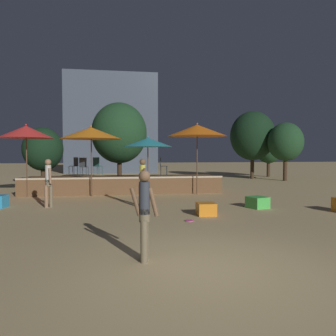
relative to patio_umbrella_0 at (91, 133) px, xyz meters
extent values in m
plane|color=tan|center=(2.62, -9.90, -2.85)|extent=(120.00, 120.00, 0.00)
cube|color=brown|center=(1.45, 1.52, -2.47)|extent=(9.57, 2.54, 0.76)
cube|color=#CCB793|center=(1.45, 0.29, -2.05)|extent=(9.57, 0.12, 0.08)
cylinder|color=brown|center=(0.00, 0.00, -1.56)|extent=(0.05, 0.05, 2.59)
cone|color=orange|center=(0.00, 0.00, 0.00)|extent=(2.75, 2.75, 0.52)
sphere|color=orange|center=(0.00, 0.00, 0.31)|extent=(0.08, 0.08, 0.08)
cylinder|color=brown|center=(-2.83, 0.25, -1.54)|extent=(0.05, 0.05, 2.62)
cone|color=red|center=(-2.83, 0.25, 0.04)|extent=(2.36, 2.36, 0.54)
sphere|color=red|center=(-2.83, 0.25, 0.36)|extent=(0.08, 0.08, 0.08)
cylinder|color=brown|center=(4.87, -0.08, -1.48)|extent=(0.05, 0.05, 2.75)
cone|color=orange|center=(4.87, -0.08, 0.17)|extent=(2.81, 2.81, 0.54)
sphere|color=orange|center=(4.87, -0.08, 0.48)|extent=(0.08, 0.08, 0.08)
cylinder|color=brown|center=(2.56, 0.11, -1.73)|extent=(0.05, 0.05, 2.25)
cone|color=teal|center=(2.56, 0.11, -0.39)|extent=(2.30, 2.30, 0.42)
sphere|color=teal|center=(2.56, 0.11, -0.14)|extent=(0.08, 0.08, 0.08)
cube|color=orange|center=(3.89, -5.15, -2.66)|extent=(0.59, 0.59, 0.39)
cube|color=#4CC651|center=(6.08, -4.12, -2.65)|extent=(0.80, 0.80, 0.40)
cylinder|color=#72664C|center=(1.56, -9.31, -2.47)|extent=(0.13, 0.13, 0.76)
cylinder|color=#72664C|center=(1.60, -9.15, -2.47)|extent=(0.13, 0.13, 0.76)
cylinder|color=#72664C|center=(1.58, -9.23, -2.01)|extent=(0.20, 0.20, 0.24)
cylinder|color=#333842|center=(1.58, -9.23, -1.70)|extent=(0.20, 0.20, 0.59)
cylinder|color=brown|center=(1.74, -9.26, -1.77)|extent=(0.22, 0.12, 0.52)
cylinder|color=brown|center=(1.42, -9.19, -1.77)|extent=(0.23, 0.13, 0.52)
sphere|color=brown|center=(1.58, -9.23, -1.30)|extent=(0.21, 0.21, 0.21)
cylinder|color=#72664C|center=(-1.25, -2.76, -2.45)|extent=(0.13, 0.13, 0.81)
cylinder|color=#997051|center=(-1.40, -2.85, -2.45)|extent=(0.13, 0.13, 0.81)
cylinder|color=#72664C|center=(-1.33, -2.81, -1.96)|extent=(0.21, 0.21, 0.24)
cylinder|color=beige|center=(-1.33, -2.81, -1.63)|extent=(0.21, 0.21, 0.62)
cylinder|color=#997051|center=(-1.42, -2.66, -1.70)|extent=(0.16, 0.19, 0.56)
cylinder|color=#997051|center=(-1.24, -2.95, -1.70)|extent=(0.15, 0.17, 0.56)
sphere|color=#997051|center=(-1.33, -2.81, -1.21)|extent=(0.22, 0.22, 0.22)
cylinder|color=brown|center=(2.12, -3.33, -2.45)|extent=(0.13, 0.13, 0.81)
cylinder|color=brown|center=(1.95, -3.37, -2.45)|extent=(0.13, 0.13, 0.81)
cylinder|color=#2D4C7F|center=(2.03, -3.35, -1.96)|extent=(0.21, 0.21, 0.24)
cylinder|color=#D8D14C|center=(2.03, -3.35, -1.63)|extent=(0.21, 0.21, 0.62)
cylinder|color=brown|center=(2.00, -3.18, -1.70)|extent=(0.10, 0.13, 0.56)
cylinder|color=brown|center=(2.07, -3.52, -1.70)|extent=(0.12, 0.24, 0.56)
sphere|color=brown|center=(2.03, -3.35, -1.20)|extent=(0.22, 0.22, 0.22)
cylinder|color=#1E4C47|center=(0.39, 1.97, -1.79)|extent=(0.02, 0.02, 0.45)
cylinder|color=#1E4C47|center=(0.13, 2.12, -1.79)|extent=(0.02, 0.02, 0.45)
cylinder|color=#1E4C47|center=(0.24, 1.71, -1.79)|extent=(0.02, 0.02, 0.45)
cylinder|color=#1E4C47|center=(-0.02, 1.86, -1.79)|extent=(0.02, 0.02, 0.45)
cylinder|color=#1E4C47|center=(0.19, 1.92, -1.56)|extent=(0.40, 0.40, 0.02)
cube|color=#1E4C47|center=(0.10, 1.77, -1.34)|extent=(0.33, 0.21, 0.45)
cylinder|color=#2D3338|center=(3.64, 1.20, -1.79)|extent=(0.02, 0.02, 0.45)
cylinder|color=#2D3338|center=(3.66, 1.50, -1.79)|extent=(0.02, 0.02, 0.45)
cylinder|color=#2D3338|center=(3.34, 1.23, -1.79)|extent=(0.02, 0.02, 0.45)
cylinder|color=#2D3338|center=(3.36, 1.53, -1.79)|extent=(0.02, 0.02, 0.45)
cylinder|color=#2D3338|center=(3.50, 1.37, -1.56)|extent=(0.40, 0.40, 0.02)
cube|color=#2D3338|center=(3.33, 1.38, -1.34)|extent=(0.06, 0.36, 0.45)
cylinder|color=#2D3338|center=(-0.23, 1.18, -1.79)|extent=(0.02, 0.02, 0.45)
cylinder|color=#2D3338|center=(-0.52, 1.26, -1.79)|extent=(0.02, 0.02, 0.45)
cylinder|color=#2D3338|center=(-0.31, 0.90, -1.79)|extent=(0.02, 0.02, 0.45)
cylinder|color=#2D3338|center=(-0.60, 0.97, -1.79)|extent=(0.02, 0.02, 0.45)
cylinder|color=#2D3338|center=(-0.42, 1.08, -1.56)|extent=(0.40, 0.40, 0.02)
cube|color=#2D3338|center=(-0.46, 0.92, -1.34)|extent=(0.36, 0.12, 0.45)
cylinder|color=#2D3338|center=(-1.28, 2.21, -1.79)|extent=(0.02, 0.02, 0.45)
cylinder|color=#2D3338|center=(-1.08, 1.98, -1.79)|extent=(0.02, 0.02, 0.45)
cylinder|color=#2D3338|center=(-1.06, 2.41, -1.79)|extent=(0.02, 0.02, 0.45)
cylinder|color=#2D3338|center=(-0.86, 2.19, -1.79)|extent=(0.02, 0.02, 0.45)
cylinder|color=#2D3338|center=(-1.07, 2.20, -1.56)|extent=(0.40, 0.40, 0.02)
cube|color=#2D3338|center=(-0.95, 2.31, -1.34)|extent=(0.26, 0.29, 0.45)
cylinder|color=#E54C99|center=(3.16, -5.98, -2.84)|extent=(0.24, 0.24, 0.03)
cylinder|color=#3D2B1C|center=(1.31, 5.20, -2.02)|extent=(0.28, 0.28, 1.67)
ellipsoid|color=#1E4223|center=(1.31, 5.20, 0.33)|extent=(3.36, 3.36, 3.70)
cylinder|color=#3D2B1C|center=(12.87, 6.29, -2.03)|extent=(0.28, 0.28, 1.64)
ellipsoid|color=#1E4223|center=(12.87, 6.29, -0.11)|extent=(2.45, 2.45, 2.70)
cylinder|color=#3D2B1C|center=(13.54, 10.19, -2.18)|extent=(0.28, 0.28, 1.34)
ellipsoid|color=#1E4223|center=(13.54, 10.19, -0.50)|extent=(2.24, 2.24, 2.46)
cylinder|color=#3D2B1C|center=(-3.16, 5.19, -2.28)|extent=(0.28, 0.28, 1.14)
ellipsoid|color=black|center=(-3.16, 5.19, -0.66)|extent=(2.34, 2.34, 2.57)
cylinder|color=#3D2B1C|center=(11.34, 8.39, -1.98)|extent=(0.28, 0.28, 1.74)
ellipsoid|color=black|center=(11.34, 8.39, 0.40)|extent=(3.36, 3.36, 3.70)
cube|color=#4C5666|center=(0.72, 18.56, 2.02)|extent=(8.96, 3.72, 9.75)
camera|label=1|loc=(1.06, -15.09, -0.88)|focal=35.00mm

